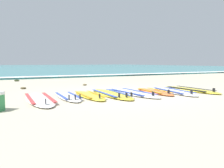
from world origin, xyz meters
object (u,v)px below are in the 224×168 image
(surfboard_3, at_px, (111,94))
(surfboard_6, at_px, (173,91))
(surfboard_4, at_px, (132,93))
(surfboard_7, at_px, (190,90))
(surfboard_1, at_px, (68,97))
(surfboard_2, at_px, (89,95))
(surfboard_5, at_px, (154,92))
(surfboard_0, at_px, (39,99))

(surfboard_3, relative_size, surfboard_6, 1.05)
(surfboard_4, xyz_separation_m, surfboard_7, (2.14, -0.20, 0.00))
(surfboard_1, bearing_deg, surfboard_2, -5.46)
(surfboard_5, bearing_deg, surfboard_6, -19.78)
(surfboard_4, height_order, surfboard_5, same)
(surfboard_0, xyz_separation_m, surfboard_4, (2.69, -0.03, 0.00))
(surfboard_2, distance_m, surfboard_5, 2.11)
(surfboard_5, xyz_separation_m, surfboard_6, (0.58, -0.21, -0.00))
(surfboard_0, bearing_deg, surfboard_4, -0.58)
(surfboard_3, distance_m, surfboard_7, 2.83)
(surfboard_1, relative_size, surfboard_3, 0.77)
(surfboard_5, relative_size, surfboard_7, 0.82)
(surfboard_0, distance_m, surfboard_1, 0.75)
(surfboard_0, relative_size, surfboard_3, 1.01)
(surfboard_5, bearing_deg, surfboard_7, -5.36)
(surfboard_3, height_order, surfboard_5, same)
(surfboard_1, relative_size, surfboard_7, 0.81)
(surfboard_6, bearing_deg, surfboard_5, 160.22)
(surfboard_0, bearing_deg, surfboard_1, 5.91)
(surfboard_0, relative_size, surfboard_5, 1.28)
(surfboard_6, bearing_deg, surfboard_0, 175.61)
(surfboard_2, bearing_deg, surfboard_1, 174.54)
(surfboard_5, bearing_deg, surfboard_0, 178.31)
(surfboard_0, relative_size, surfboard_4, 1.01)
(surfboard_0, relative_size, surfboard_1, 1.31)
(surfboard_1, xyz_separation_m, surfboard_3, (1.26, -0.04, -0.00))
(surfboard_7, bearing_deg, surfboard_5, 174.64)
(surfboard_5, relative_size, surfboard_6, 0.83)
(surfboard_2, xyz_separation_m, surfboard_3, (0.67, 0.01, 0.00))
(surfboard_1, distance_m, surfboard_7, 4.08)
(surfboard_3, bearing_deg, surfboard_7, -5.35)
(surfboard_4, distance_m, surfboard_6, 1.36)
(surfboard_4, bearing_deg, surfboard_7, -5.45)
(surfboard_1, xyz_separation_m, surfboard_4, (1.94, -0.10, -0.00))
(surfboard_0, xyz_separation_m, surfboard_6, (4.02, -0.31, 0.00))
(surfboard_1, xyz_separation_m, surfboard_2, (0.59, -0.06, -0.00))
(surfboard_3, xyz_separation_m, surfboard_7, (2.81, -0.26, -0.00))
(surfboard_5, height_order, surfboard_7, same)
(surfboard_2, bearing_deg, surfboard_3, 0.97)
(surfboard_0, height_order, surfboard_6, same)
(surfboard_1, relative_size, surfboard_6, 0.81)
(surfboard_3, relative_size, surfboard_4, 1.01)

